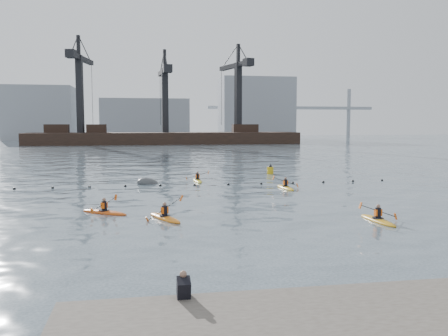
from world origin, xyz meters
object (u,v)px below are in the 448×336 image
at_px(kayaker_2, 104,212).
at_px(kayaker_3, 285,187).
at_px(mooring_buoy, 148,184).
at_px(kayaker_5, 197,180).
at_px(nav_buoy, 270,170).
at_px(kayaker_1, 378,220).
at_px(kayaker_0, 165,217).

xyz_separation_m(kayaker_2, kayaker_3, (14.18, 8.83, 0.00)).
xyz_separation_m(kayaker_3, mooring_buoy, (-11.35, 5.19, -0.10)).
distance_m(kayaker_5, mooring_buoy, 4.75).
bearing_deg(nav_buoy, mooring_buoy, -154.43).
height_order(kayaker_3, nav_buoy, nav_buoy).
height_order(mooring_buoy, nav_buoy, nav_buoy).
bearing_deg(kayaker_2, kayaker_1, -71.78).
relative_size(kayaker_5, mooring_buoy, 1.55).
relative_size(kayaker_3, nav_buoy, 2.69).
height_order(kayaker_2, kayaker_3, kayaker_3).
xyz_separation_m(kayaker_3, kayaker_5, (-6.71, 6.19, -0.00)).
height_order(kayaker_1, kayaker_2, kayaker_1).
distance_m(kayaker_3, mooring_buoy, 12.48).
height_order(kayaker_3, kayaker_5, kayaker_3).
xyz_separation_m(kayaker_5, nav_buoy, (8.58, 5.33, 0.29)).
relative_size(kayaker_2, kayaker_3, 0.91).
bearing_deg(kayaker_1, kayaker_3, 90.86).
distance_m(kayaker_5, nav_buoy, 10.11).
distance_m(kayaker_0, kayaker_5, 17.79).
height_order(kayaker_0, kayaker_2, kayaker_0).
distance_m(kayaker_0, nav_buoy, 25.92).
distance_m(kayaker_0, kayaker_3, 15.43).
relative_size(kayaker_0, kayaker_1, 0.98).
relative_size(kayaker_1, kayaker_2, 1.12).
height_order(kayaker_0, kayaker_1, kayaker_0).
relative_size(mooring_buoy, nav_buoy, 1.67).
bearing_deg(kayaker_3, kayaker_5, 132.85).
bearing_deg(kayaker_3, mooring_buoy, 150.97).
relative_size(kayaker_1, nav_buoy, 2.72).
xyz_separation_m(kayaker_0, mooring_buoy, (-0.70, 16.35, -0.10)).
xyz_separation_m(kayaker_1, kayaker_2, (-15.17, 5.10, -0.00)).
bearing_deg(nav_buoy, kayaker_2, -128.28).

